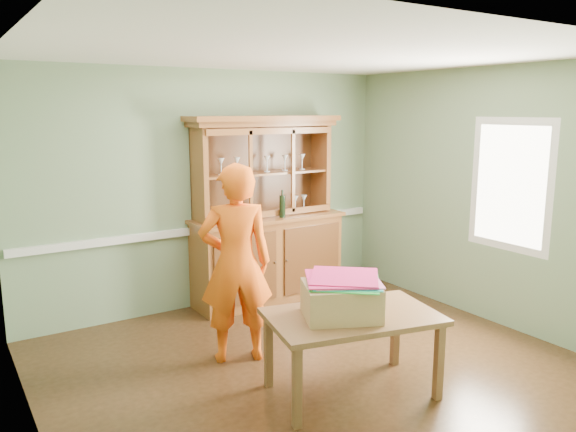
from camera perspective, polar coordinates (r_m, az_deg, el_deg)
floor at (r=5.21m, az=2.44°, el=-14.86°), size 4.50×4.50×0.00m
ceiling at (r=4.72m, az=2.72°, el=16.18°), size 4.50×4.50×0.00m
wall_back at (r=6.50m, az=-7.64°, el=2.68°), size 4.50×0.00×4.50m
wall_left at (r=3.97m, az=-25.09°, el=-3.43°), size 0.00×4.00×4.00m
wall_right at (r=6.34m, az=19.46°, el=1.95°), size 0.00×4.00×4.00m
wall_front at (r=3.40m, az=22.47°, el=-5.50°), size 4.50×0.00×4.50m
chair_rail at (r=6.56m, az=-7.45°, el=-1.24°), size 4.41×0.05×0.08m
framed_map at (r=4.23m, az=-25.58°, el=0.11°), size 0.03×0.60×0.46m
window_panel at (r=6.12m, az=21.63°, el=2.94°), size 0.03×0.96×1.36m
china_hutch at (r=6.65m, az=-2.20°, el=-2.16°), size 1.86×0.61×2.18m
dining_table at (r=4.55m, az=6.56°, el=-10.79°), size 1.47×1.07×0.67m
cardboard_box at (r=4.41m, az=5.41°, el=-8.57°), size 0.70×0.65×0.26m
kite_stack at (r=4.41m, az=5.72°, el=-6.46°), size 0.72×0.72×0.04m
person at (r=5.04m, az=-5.31°, el=-4.83°), size 0.77×0.63×1.80m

